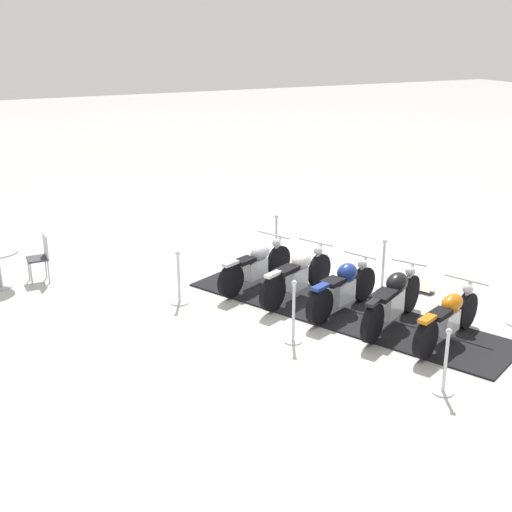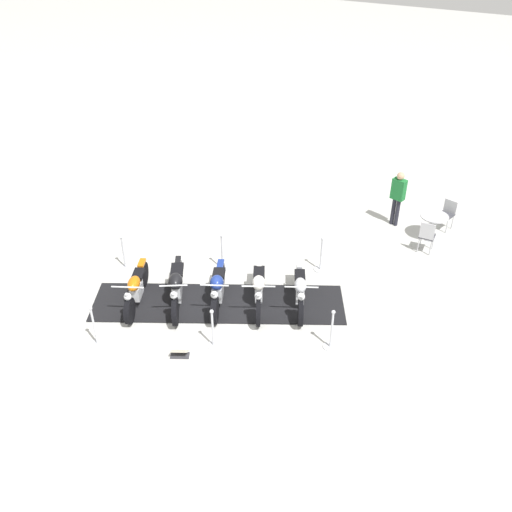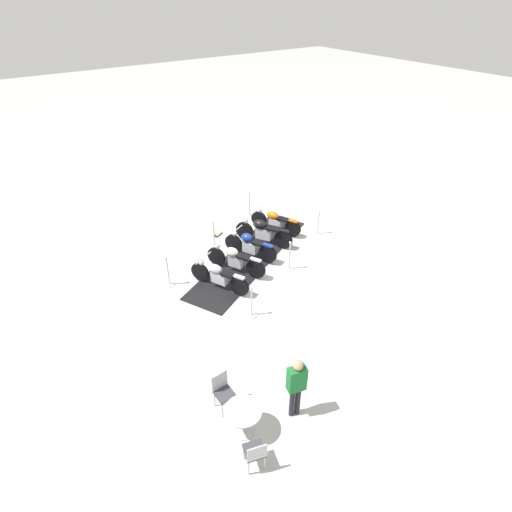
{
  "view_description": "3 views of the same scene",
  "coord_description": "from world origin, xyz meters",
  "views": [
    {
      "loc": [
        -6.28,
        -9.68,
        5.04
      ],
      "look_at": [
        -1.1,
        1.33,
        0.85
      ],
      "focal_mm": 47.81,
      "sensor_mm": 36.0,
      "label": 1
    },
    {
      "loc": [
        9.42,
        5.92,
        8.9
      ],
      "look_at": [
        -1.19,
        0.44,
        0.86
      ],
      "focal_mm": 39.96,
      "sensor_mm": 36.0,
      "label": 2
    },
    {
      "loc": [
        -9.89,
        6.74,
        8.18
      ],
      "look_at": [
        -1.26,
        0.64,
        0.98
      ],
      "focal_mm": 28.52,
      "sensor_mm": 36.0,
      "label": 3
    }
  ],
  "objects": [
    {
      "name": "motorcycle_navy",
      "position": [
        0.03,
        0.01,
        0.48
      ],
      "size": [
        1.93,
        1.01,
        0.96
      ],
      "rotation": [
        0.0,
        0.0,
        0.42
      ],
      "color": "black",
      "rests_on": "display_platform"
    },
    {
      "name": "motorcycle_cream",
      "position": [
        -0.42,
        0.91,
        0.51
      ],
      "size": [
        2.02,
        1.15,
        0.99
      ],
      "rotation": [
        0.0,
        0.0,
        0.46
      ],
      "color": "black",
      "rests_on": "display_platform"
    },
    {
      "name": "stanchion_right_mid",
      "position": [
        1.36,
        0.67,
        0.36
      ],
      "size": [
        0.3,
        0.3,
        1.04
      ],
      "color": "silver",
      "rests_on": "ground_plane"
    },
    {
      "name": "cafe_chair_near_table",
      "position": [
        -6.29,
        4.21,
        0.53
      ],
      "size": [
        0.5,
        0.5,
        0.89
      ],
      "rotation": [
        0.0,
        0.0,
        -0.3
      ],
      "color": "#B7B7BC",
      "rests_on": "ground_plane"
    },
    {
      "name": "display_platform",
      "position": [
        0.0,
        0.0,
        0.02
      ],
      "size": [
        4.12,
        6.25,
        0.03
      ],
      "primitive_type": "cube",
      "rotation": [
        0.0,
        0.0,
        2.03
      ],
      "color": "black",
      "rests_on": "ground_plane"
    },
    {
      "name": "motorcycle_black",
      "position": [
        0.47,
        -0.88,
        0.53
      ],
      "size": [
        2.0,
        1.24,
        1.0
      ],
      "rotation": [
        0.0,
        0.0,
        0.53
      ],
      "color": "black",
      "rests_on": "display_platform"
    },
    {
      "name": "motorcycle_chrome",
      "position": [
        -0.86,
        1.81,
        0.48
      ],
      "size": [
        1.98,
        1.11,
        0.96
      ],
      "rotation": [
        0.0,
        0.0,
        0.44
      ],
      "color": "black",
      "rests_on": "display_platform"
    },
    {
      "name": "ground_plane",
      "position": [
        0.0,
        0.0,
        0.0
      ],
      "size": [
        80.0,
        80.0,
        0.0
      ],
      "primitive_type": "plane",
      "color": "silver"
    },
    {
      "name": "stanchion_left_mid",
      "position": [
        -1.36,
        -0.67,
        0.37
      ],
      "size": [
        0.31,
        0.31,
        1.09
      ],
      "color": "silver",
      "rests_on": "ground_plane"
    },
    {
      "name": "stanchion_left_rear",
      "position": [
        -2.53,
        1.7,
        0.31
      ],
      "size": [
        0.35,
        0.35,
        1.03
      ],
      "color": "silver",
      "rests_on": "ground_plane"
    },
    {
      "name": "bystander_person",
      "position": [
        -5.79,
        2.78,
        1.04
      ],
      "size": [
        0.32,
        0.44,
        1.73
      ],
      "rotation": [
        0.0,
        0.0,
        -0.26
      ],
      "color": "#23232D",
      "rests_on": "ground_plane"
    },
    {
      "name": "stanchion_right_rear",
      "position": [
        0.19,
        3.04,
        0.34
      ],
      "size": [
        0.33,
        0.33,
        1.07
      ],
      "color": "silver",
      "rests_on": "ground_plane"
    },
    {
      "name": "stanchion_left_front",
      "position": [
        -0.19,
        -3.04,
        0.34
      ],
      "size": [
        0.31,
        0.31,
        1.01
      ],
      "color": "silver",
      "rests_on": "ground_plane"
    },
    {
      "name": "motorcycle_copper",
      "position": [
        0.91,
        -1.79,
        0.46
      ],
      "size": [
        1.99,
        1.1,
        0.93
      ],
      "rotation": [
        0.0,
        0.0,
        0.42
      ],
      "color": "black",
      "rests_on": "display_platform"
    },
    {
      "name": "cafe_chair_across_table",
      "position": [
        -4.68,
        3.98,
        0.57
      ],
      "size": [
        0.4,
        0.4,
        0.99
      ],
      "rotation": [
        0.0,
        0.0,
        -3.13
      ],
      "color": "#B7B7BC",
      "rests_on": "ground_plane"
    },
    {
      "name": "info_placard",
      "position": [
        1.99,
        0.18,
        0.07
      ],
      "size": [
        0.4,
        0.46,
        0.23
      ],
      "rotation": [
        0.0,
        0.0,
        5.17
      ],
      "color": "#333338",
      "rests_on": "ground_plane"
    },
    {
      "name": "stanchion_right_front",
      "position": [
        2.53,
        -1.7,
        0.34
      ],
      "size": [
        0.34,
        0.34,
        1.1
      ],
      "color": "silver",
      "rests_on": "ground_plane"
    },
    {
      "name": "cafe_table",
      "position": [
        -5.5,
        3.97,
        0.57
      ],
      "size": [
        0.81,
        0.81,
        0.76
      ],
      "color": "#B7B7BC",
      "rests_on": "ground_plane"
    }
  ]
}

